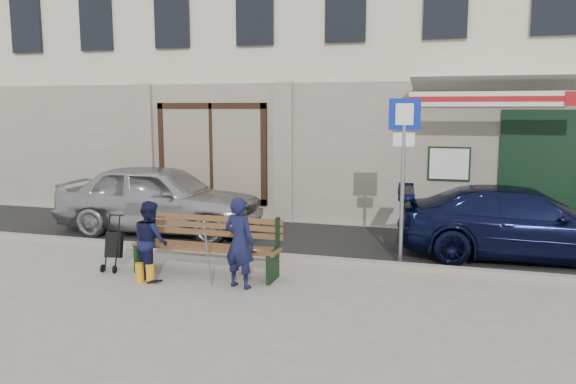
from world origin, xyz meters
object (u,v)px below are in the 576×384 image
at_px(man, 239,243).
at_px(woman, 151,241).
at_px(parking_sign, 403,154).
at_px(bench, 203,246).
at_px(car_navy, 522,223).
at_px(car_silver, 160,198).
at_px(stroller, 114,246).

relative_size(man, woman, 1.10).
relative_size(parking_sign, man, 2.05).
bearing_deg(woman, bench, -103.61).
bearing_deg(car_navy, parking_sign, 111.74).
bearing_deg(parking_sign, car_navy, 23.74).
bearing_deg(man, bench, -17.06).
bearing_deg(bench, parking_sign, 26.71).
xyz_separation_m(car_navy, parking_sign, (-2.00, -1.00, 1.25)).
distance_m(car_silver, woman, 3.37).
distance_m(bench, man, 0.95).
bearing_deg(car_navy, woman, 113.19).
relative_size(car_silver, woman, 3.53).
distance_m(parking_sign, woman, 4.31).
relative_size(parking_sign, woman, 2.26).
distance_m(man, woman, 1.45).
bearing_deg(man, woman, 14.04).
bearing_deg(woman, man, -139.20).
distance_m(woman, stroller, 0.92).
distance_m(car_navy, man, 5.10).
xyz_separation_m(bench, stroller, (-1.50, -0.20, -0.06)).
distance_m(car_silver, car_navy, 7.12).
distance_m(parking_sign, stroller, 5.00).
bearing_deg(stroller, woman, -27.94).
bearing_deg(parking_sign, man, -140.68).
distance_m(bench, woman, 0.83).
height_order(car_silver, man, car_silver).
bearing_deg(man, car_silver, -32.29).
height_order(bench, woman, woman).
xyz_separation_m(parking_sign, woman, (-3.61, -1.98, -1.26)).
xyz_separation_m(bench, woman, (-0.65, -0.49, 0.16)).
relative_size(car_silver, car_navy, 1.01).
bearing_deg(bench, woman, -143.33).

